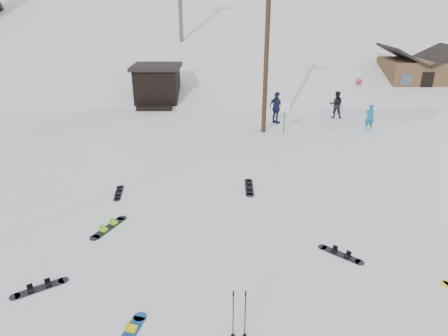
{
  "coord_description": "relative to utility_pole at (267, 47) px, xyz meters",
  "views": [
    {
      "loc": [
        -0.42,
        -7.88,
        6.94
      ],
      "look_at": [
        -0.32,
        5.29,
        1.4
      ],
      "focal_mm": 32.0,
      "sensor_mm": 36.0,
      "label": 1
    }
  ],
  "objects": [
    {
      "name": "lift_hut",
      "position": [
        -7.0,
        6.94,
        -3.32
      ],
      "size": [
        3.4,
        4.1,
        2.75
      ],
      "color": "black",
      "rests_on": "ground"
    },
    {
      "name": "trail_sign",
      "position": [
        1.1,
        -0.42,
        -3.41
      ],
      "size": [
        0.5,
        0.09,
        1.85
      ],
      "color": "#595B60",
      "rests_on": "ground"
    },
    {
      "name": "skier_teal",
      "position": [
        6.14,
        0.39,
        -3.94
      ],
      "size": [
        0.55,
        0.37,
        1.49
      ],
      "primitive_type": "imported",
      "rotation": [
        0.0,
        0.0,
        3.17
      ],
      "color": "#0D6A86",
      "rests_on": "ground"
    },
    {
      "name": "skier_navy",
      "position": [
        0.93,
        1.7,
        -3.71
      ],
      "size": [
        1.07,
        1.18,
        1.93
      ],
      "primitive_type": "imported",
      "rotation": [
        0.0,
        0.0,
        2.23
      ],
      "color": "#1A2142",
      "rests_on": "ground"
    },
    {
      "name": "board_scatter_b",
      "position": [
        -6.43,
        -7.89,
        -4.66
      ],
      "size": [
        0.38,
        1.41,
        0.1
      ],
      "rotation": [
        0.0,
        0.0,
        1.68
      ],
      "color": "black",
      "rests_on": "ground"
    },
    {
      "name": "board_scatter_c",
      "position": [
        -6.15,
        -10.47,
        -4.65
      ],
      "size": [
        0.89,
        1.54,
        0.12
      ],
      "rotation": [
        0.0,
        0.0,
        1.13
      ],
      "color": "black",
      "rests_on": "ground"
    },
    {
      "name": "board_scatter_f",
      "position": [
        -1.3,
        -7.43,
        -4.65
      ],
      "size": [
        0.35,
        1.7,
        0.12
      ],
      "rotation": [
        0.0,
        0.0,
        1.55
      ],
      "color": "black",
      "rests_on": "ground"
    },
    {
      "name": "skier_dark",
      "position": [
        4.88,
        2.94,
        -3.83
      ],
      "size": [
        0.96,
        0.82,
        1.71
      ],
      "primitive_type": "imported",
      "rotation": [
        0.0,
        0.0,
        2.92
      ],
      "color": "black",
      "rests_on": "ground"
    },
    {
      "name": "utility_pole",
      "position": [
        0.0,
        0.0,
        0.0
      ],
      "size": [
        2.0,
        0.26,
        9.0
      ],
      "color": "#3A2819",
      "rests_on": "ground"
    },
    {
      "name": "cabin",
      "position": [
        13.0,
        10.0,
        -3.2
      ],
      "size": [
        5.39,
        4.4,
        3.77
      ],
      "color": "brown",
      "rests_on": "ground"
    },
    {
      "name": "skier_pink",
      "position": [
        8.0,
        8.36,
        -3.91
      ],
      "size": [
        1.05,
        0.67,
        1.55
      ],
      "primitive_type": "imported",
      "rotation": [
        0.0,
        0.0,
        3.04
      ],
      "color": "#D14A63",
      "rests_on": "ground"
    },
    {
      "name": "board_scatter_a",
      "position": [
        -7.17,
        -13.47,
        -4.65
      ],
      "size": [
        1.27,
        0.91,
        0.1
      ],
      "rotation": [
        0.0,
        0.0,
        0.57
      ],
      "color": "black",
      "rests_on": "ground"
    },
    {
      "name": "ski_slope",
      "position": [
        -2.0,
        41.0,
        -16.68
      ],
      "size": [
        60.0,
        85.24,
        65.97
      ],
      "primitive_type": "cube",
      "rotation": [
        0.31,
        0.0,
        0.0
      ],
      "color": "white",
      "rests_on": "ground"
    },
    {
      "name": "board_scatter_d",
      "position": [
        1.1,
        -12.03,
        -4.65
      ],
      "size": [
        1.15,
        1.05,
        0.1
      ],
      "rotation": [
        0.0,
        0.0,
        -0.72
      ],
      "color": "black",
      "rests_on": "ground"
    },
    {
      "name": "ground",
      "position": [
        -2.0,
        -14.0,
        -4.68
      ],
      "size": [
        200.0,
        200.0,
        0.0
      ],
      "primitive_type": "plane",
      "color": "white",
      "rests_on": "ground"
    },
    {
      "name": "treeline_crest",
      "position": [
        -2.0,
        72.0,
        -4.68
      ],
      "size": [
        50.0,
        6.0,
        10.0
      ],
      "primitive_type": null,
      "color": "black",
      "rests_on": "ski_slope"
    },
    {
      "name": "ski_poles",
      "position": [
        -2.04,
        -15.15,
        -4.02
      ],
      "size": [
        0.35,
        0.09,
        1.28
      ],
      "color": "black",
      "rests_on": "ground"
    }
  ]
}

